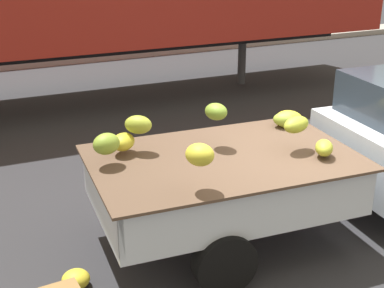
# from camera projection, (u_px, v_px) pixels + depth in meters

# --- Properties ---
(ground) EXTENTS (220.00, 220.00, 0.00)m
(ground) POSITION_uv_depth(u_px,v_px,m) (301.00, 233.00, 6.53)
(ground) COLOR #28282B
(curb_strip) EXTENTS (80.00, 0.80, 0.16)m
(curb_strip) POSITION_uv_depth(u_px,v_px,m) (90.00, 56.00, 14.80)
(curb_strip) COLOR gray
(curb_strip) RESTS_ON ground
(pickup_truck) EXTENTS (5.10, 2.04, 1.70)m
(pickup_truck) POSITION_uv_depth(u_px,v_px,m) (374.00, 149.00, 6.65)
(pickup_truck) COLOR silver
(pickup_truck) RESTS_ON ground
(fallen_banana_bunch_near_tailgate) EXTENTS (0.29, 0.29, 0.19)m
(fallen_banana_bunch_near_tailgate) POSITION_uv_depth(u_px,v_px,m) (76.00, 279.00, 5.53)
(fallen_banana_bunch_near_tailgate) COLOR gold
(fallen_banana_bunch_near_tailgate) RESTS_ON ground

